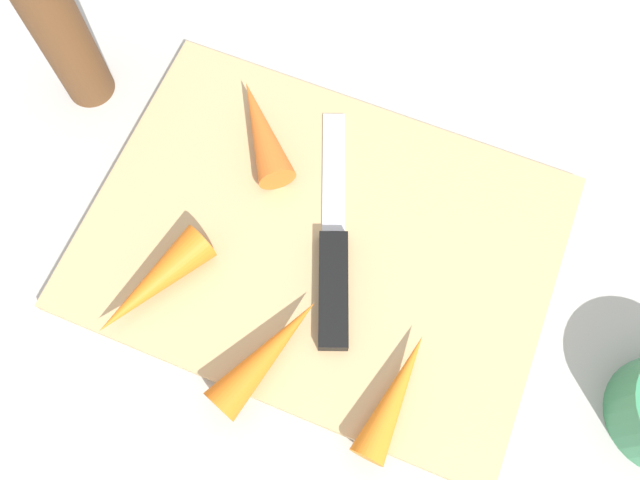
# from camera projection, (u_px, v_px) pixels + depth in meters

# --- Properties ---
(ground_plane) EXTENTS (1.40, 1.40, 0.00)m
(ground_plane) POSITION_uv_depth(u_px,v_px,m) (320.00, 245.00, 0.54)
(ground_plane) COLOR #ADA8A0
(cutting_board) EXTENTS (0.36, 0.26, 0.01)m
(cutting_board) POSITION_uv_depth(u_px,v_px,m) (320.00, 243.00, 0.53)
(cutting_board) COLOR tan
(cutting_board) RESTS_ON ground_plane
(knife) EXTENTS (0.09, 0.19, 0.01)m
(knife) POSITION_uv_depth(u_px,v_px,m) (333.00, 273.00, 0.51)
(knife) COLOR #B7B7BC
(knife) RESTS_ON cutting_board
(carrot_longest) EXTENTS (0.06, 0.10, 0.03)m
(carrot_longest) POSITION_uv_depth(u_px,v_px,m) (267.00, 353.00, 0.48)
(carrot_longest) COLOR orange
(carrot_longest) RESTS_ON cutting_board
(carrot_shortest) EXTENTS (0.08, 0.09, 0.03)m
(carrot_shortest) POSITION_uv_depth(u_px,v_px,m) (261.00, 130.00, 0.54)
(carrot_shortest) COLOR orange
(carrot_shortest) RESTS_ON cutting_board
(carrot_long) EXTENTS (0.07, 0.10, 0.03)m
(carrot_long) POSITION_uv_depth(u_px,v_px,m) (152.00, 285.00, 0.50)
(carrot_long) COLOR orange
(carrot_long) RESTS_ON cutting_board
(carrot_short) EXTENTS (0.03, 0.10, 0.03)m
(carrot_short) POSITION_uv_depth(u_px,v_px,m) (395.00, 395.00, 0.47)
(carrot_short) COLOR orange
(carrot_short) RESTS_ON cutting_board
(pepper_grinder) EXTENTS (0.04, 0.04, 0.16)m
(pepper_grinder) POSITION_uv_depth(u_px,v_px,m) (59.00, 30.00, 0.52)
(pepper_grinder) COLOR brown
(pepper_grinder) RESTS_ON ground_plane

